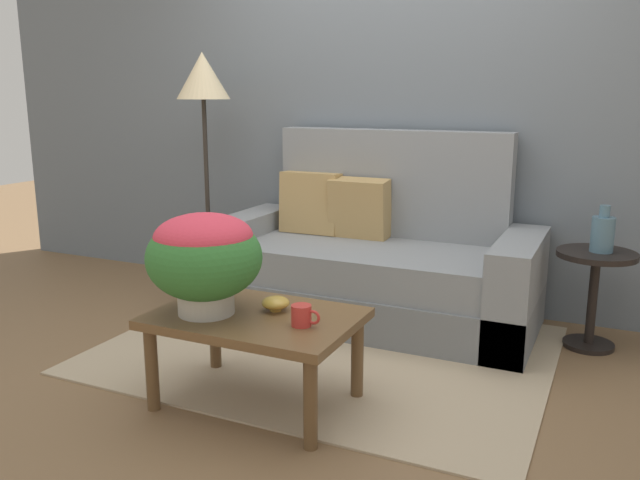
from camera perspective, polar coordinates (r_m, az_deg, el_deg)
ground_plane at (r=3.43m, az=-0.50°, el=-10.43°), size 14.00×14.00×0.00m
wall_back at (r=4.28m, az=6.69°, el=13.60°), size 6.40×0.12×2.84m
area_rug at (r=3.55m, az=0.58°, el=-9.48°), size 2.28×1.75×0.01m
couch at (r=3.97m, az=4.67°, el=-2.21°), size 1.91×0.85×1.12m
coffee_table at (r=2.87m, az=-5.62°, el=-7.53°), size 0.87×0.60×0.42m
side_table at (r=3.77m, az=22.78°, el=-3.36°), size 0.41×0.41×0.53m
floor_lamp at (r=4.39m, az=-10.11°, el=12.14°), size 0.34×0.34×1.60m
potted_plant at (r=2.81m, az=-10.05°, el=-1.26°), size 0.49×0.49×0.44m
coffee_mug at (r=2.68m, az=-1.57°, el=-6.60°), size 0.13×0.08×0.09m
snack_bowl at (r=2.87m, az=-3.89°, el=-5.50°), size 0.12×0.12×0.06m
table_vase at (r=3.71m, az=23.41°, el=0.56°), size 0.12×0.12×0.25m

